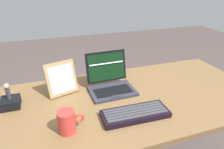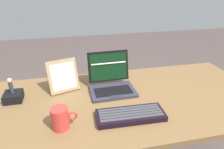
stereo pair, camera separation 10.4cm
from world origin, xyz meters
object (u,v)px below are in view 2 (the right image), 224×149
Objects in this scene: photo_frame at (63,76)px; coffee_mug at (60,118)px; figurine_stand at (13,97)px; external_keyboard at (130,115)px; figurine at (11,85)px; laptop_front at (111,83)px.

photo_frame is 1.61× the size of coffee_mug.
coffee_mug is (0.24, -0.26, 0.03)m from figurine_stand.
figurine is at bearing 154.25° from external_keyboard.
laptop_front is at bearing 0.35° from figurine_stand.
figurine_stand is 1.06× the size of figurine.
coffee_mug is at bearing -47.75° from figurine.
laptop_front reaches higher than figurine_stand.
figurine is (-0.25, -0.05, 0.00)m from photo_frame.
photo_frame is at bearing 10.84° from figurine_stand.
figurine_stand is 0.35m from coffee_mug.
laptop_front is 0.51m from figurine_stand.
photo_frame is 0.31m from coffee_mug.
figurine_stand is (-0.25, -0.05, -0.07)m from photo_frame.
external_keyboard is at bearing -25.75° from figurine.
figurine_stand is (-0.54, 0.26, 0.01)m from external_keyboard.
photo_frame is 0.26m from figurine.
laptop_front is 0.51m from figurine.
laptop_front is 0.38m from coffee_mug.
laptop_front reaches higher than external_keyboard.
laptop_front reaches higher than photo_frame.
figurine is at bearing -179.65° from laptop_front.
photo_frame is (-0.26, 0.05, 0.05)m from laptop_front.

